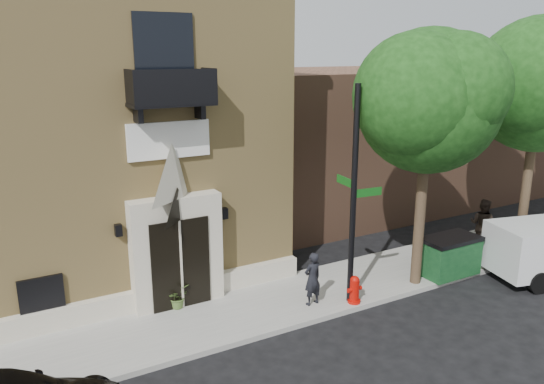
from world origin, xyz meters
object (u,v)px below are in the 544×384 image
Objects in this scene: dumpster at (449,255)px; pedestrian_far at (482,224)px; pedestrian_near at (312,279)px; fire_hydrant at (354,290)px; street_sign at (354,197)px.

pedestrian_far reaches higher than dumpster.
pedestrian_near is (-5.08, 0.38, 0.15)m from dumpster.
pedestrian_near is 7.87m from pedestrian_far.
pedestrian_far is (7.84, 0.64, 0.16)m from pedestrian_near.
pedestrian_far reaches higher than fire_hydrant.
pedestrian_far is at bearing 20.35° from dumpster.
dumpster is (3.98, -0.05, -2.51)m from street_sign.
pedestrian_far is at bearing 178.02° from pedestrian_near.
dumpster is 1.02× the size of pedestrian_far.
pedestrian_near is at bearing 77.41° from pedestrian_far.
street_sign is at bearing 95.73° from fire_hydrant.
pedestrian_near is (-1.12, 0.52, 0.38)m from fire_hydrant.
street_sign is at bearing 156.60° from pedestrian_near.
fire_hydrant is 0.52× the size of pedestrian_near.
dumpster is 5.10m from pedestrian_near.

